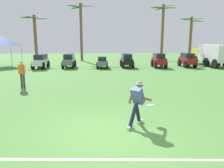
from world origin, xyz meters
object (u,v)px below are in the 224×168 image
(parked_car_slot_e, at_px, (159,60))
(parked_car_slot_a, at_px, (41,61))
(teammate_near_sideline, at_px, (22,72))
(parked_car_slot_f, at_px, (187,60))
(parked_car_slot_d, at_px, (127,60))
(parked_car_slot_c, at_px, (102,62))
(frisbee_in_flight, at_px, (150,105))
(event_tent, at_px, (1,41))
(palm_tree_left_of_centre, at_px, (81,28))
(palm_tree_far_left, at_px, (35,34))
(palm_tree_far_right, at_px, (191,35))
(box_truck, at_px, (210,54))
(palm_tree_right_of_centre, at_px, (162,28))
(parked_car_slot_b, at_px, (69,60))
(frisbee_thrower, at_px, (137,101))

(parked_car_slot_e, bearing_deg, parked_car_slot_a, 179.42)
(teammate_near_sideline, height_order, parked_car_slot_f, teammate_near_sideline)
(teammate_near_sideline, distance_m, parked_car_slot_d, 11.74)
(teammate_near_sideline, distance_m, parked_car_slot_c, 10.04)
(teammate_near_sideline, relative_size, parked_car_slot_a, 0.64)
(frisbee_in_flight, relative_size, event_tent, 0.12)
(parked_car_slot_a, height_order, palm_tree_left_of_centre, palm_tree_left_of_centre)
(parked_car_slot_c, bearing_deg, parked_car_slot_f, 1.03)
(teammate_near_sideline, xyz_separation_m, event_tent, (-5.57, 11.13, 1.66))
(palm_tree_far_left, distance_m, palm_tree_far_right, 19.24)
(parked_car_slot_c, distance_m, box_truck, 11.37)
(teammate_near_sideline, height_order, event_tent, event_tent)
(parked_car_slot_d, xyz_separation_m, box_truck, (8.85, 0.53, 0.51))
(teammate_near_sideline, bearing_deg, parked_car_slot_c, 61.92)
(frisbee_in_flight, relative_size, palm_tree_right_of_centre, 0.05)
(parked_car_slot_f, bearing_deg, parked_car_slot_c, -178.97)
(parked_car_slot_b, bearing_deg, parked_car_slot_f, -1.90)
(parked_car_slot_d, bearing_deg, parked_car_slot_e, -7.53)
(parked_car_slot_d, xyz_separation_m, palm_tree_right_of_centre, (5.81, 7.55, 3.53))
(frisbee_in_flight, height_order, box_truck, box_truck)
(parked_car_slot_a, xyz_separation_m, palm_tree_far_right, (17.51, 6.58, 2.64))
(parked_car_slot_d, height_order, event_tent, event_tent)
(parked_car_slot_e, height_order, parked_car_slot_f, same)
(teammate_near_sideline, relative_size, box_truck, 0.26)
(parked_car_slot_c, xyz_separation_m, palm_tree_far_right, (11.63, 6.71, 2.80))
(parked_car_slot_a, height_order, parked_car_slot_f, parked_car_slot_f)
(parked_car_slot_b, distance_m, palm_tree_far_left, 6.73)
(frisbee_in_flight, relative_size, parked_car_slot_f, 0.15)
(parked_car_slot_f, xyz_separation_m, palm_tree_far_left, (-16.10, 4.88, 2.59))
(parked_car_slot_d, distance_m, box_truck, 8.88)
(parked_car_slot_f, relative_size, palm_tree_right_of_centre, 0.33)
(box_truck, bearing_deg, palm_tree_left_of_centre, 153.45)
(palm_tree_right_of_centre, bearing_deg, palm_tree_far_left, -169.39)
(parked_car_slot_b, relative_size, parked_car_slot_f, 1.03)
(palm_tree_far_right, xyz_separation_m, event_tent, (-21.92, -4.43, -0.77))
(parked_car_slot_d, bearing_deg, parked_car_slot_a, -177.93)
(parked_car_slot_e, xyz_separation_m, palm_tree_far_right, (6.01, 6.69, 2.62))
(parked_car_slot_e, relative_size, palm_tree_left_of_centre, 0.33)
(frisbee_thrower, xyz_separation_m, frisbee_in_flight, (0.48, 0.25, -0.23))
(palm_tree_far_right, bearing_deg, teammate_near_sideline, -136.42)
(frisbee_in_flight, distance_m, parked_car_slot_a, 16.18)
(event_tent, bearing_deg, parked_car_slot_d, -8.23)
(palm_tree_far_right, bearing_deg, frisbee_thrower, -117.14)
(parked_car_slot_d, relative_size, palm_tree_right_of_centre, 0.33)
(parked_car_slot_e, xyz_separation_m, parked_car_slot_f, (2.95, 0.13, 0.00))
(parked_car_slot_b, distance_m, palm_tree_far_right, 16.32)
(box_truck, bearing_deg, palm_tree_far_left, 167.83)
(frisbee_in_flight, bearing_deg, box_truck, 56.58)
(teammate_near_sideline, bearing_deg, parked_car_slot_e, 40.63)
(teammate_near_sideline, height_order, palm_tree_far_left, palm_tree_far_left)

